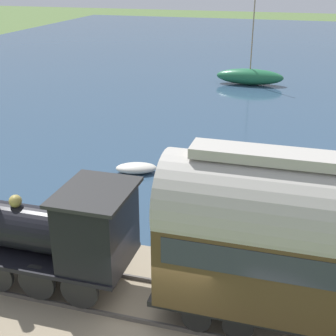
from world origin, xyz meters
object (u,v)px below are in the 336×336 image
rowboat_near_shore (252,163)px  steam_locomotive (60,230)px  passenger_coach (329,243)px  sailboat_green (250,76)px  rowboat_off_pier (136,168)px

rowboat_near_shore → steam_locomotive: bearing=123.8°
steam_locomotive → passenger_coach: bearing=-90.0°
steam_locomotive → sailboat_green: (28.94, -1.76, -1.65)m
steam_locomotive → rowboat_off_pier: steam_locomotive is taller
sailboat_green → rowboat_off_pier: 19.93m
passenger_coach → rowboat_near_shore: 11.99m
sailboat_green → rowboat_near_shore: size_ratio=3.24×
rowboat_off_pier → passenger_coach: bearing=-156.9°
rowboat_near_shore → rowboat_off_pier: 5.57m
sailboat_green → rowboat_off_pier: sailboat_green is taller
sailboat_green → rowboat_near_shore: sailboat_green is taller
rowboat_off_pier → sailboat_green: bearing=-26.4°
steam_locomotive → rowboat_near_shore: bearing=-19.7°
steam_locomotive → sailboat_green: sailboat_green is taller
rowboat_near_shore → rowboat_off_pier: rowboat_near_shore is taller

